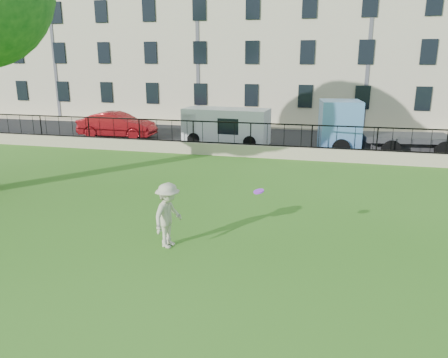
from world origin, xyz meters
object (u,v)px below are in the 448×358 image
(man, at_px, (168,215))
(frisbee, at_px, (259,191))
(red_sedan, at_px, (117,125))
(white_van, at_px, (226,126))
(blue_truck, at_px, (384,127))

(man, height_order, frisbee, man)
(man, relative_size, red_sedan, 0.36)
(man, relative_size, frisbee, 6.42)
(white_van, bearing_deg, blue_truck, 0.03)
(man, relative_size, blue_truck, 0.27)
(red_sedan, bearing_deg, blue_truck, -95.66)
(white_van, bearing_deg, man, -78.34)
(red_sedan, distance_m, blue_truck, 15.62)
(red_sedan, xyz_separation_m, blue_truck, (15.58, -0.93, 0.57))
(frisbee, xyz_separation_m, red_sedan, (-11.32, 14.30, -0.80))
(man, distance_m, white_van, 14.42)
(frisbee, relative_size, blue_truck, 0.04)
(man, distance_m, frisbee, 2.44)
(man, bearing_deg, white_van, 18.61)
(red_sedan, relative_size, white_van, 0.98)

